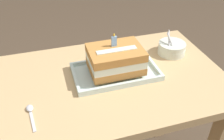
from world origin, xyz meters
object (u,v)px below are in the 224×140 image
object	(u,v)px
foil_tray	(115,72)
bowl_stack	(172,48)
serving_spoon_near_tray	(30,111)
birthday_cake	(116,59)

from	to	relation	value
foil_tray	bowl_stack	size ratio (longest dim) A/B	2.78
foil_tray	serving_spoon_near_tray	xyz separation A→B (m)	(-0.35, -0.13, -0.00)
serving_spoon_near_tray	birthday_cake	bearing A→B (deg)	19.97
birthday_cake	serving_spoon_near_tray	world-z (taller)	birthday_cake
birthday_cake	serving_spoon_near_tray	size ratio (longest dim) A/B	1.65
foil_tray	birthday_cake	xyz separation A→B (m)	(-0.00, 0.00, 0.07)
foil_tray	birthday_cake	size ratio (longest dim) A/B	1.64
birthday_cake	bowl_stack	world-z (taller)	birthday_cake
birthday_cake	serving_spoon_near_tray	distance (m)	0.38
birthday_cake	bowl_stack	size ratio (longest dim) A/B	1.70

